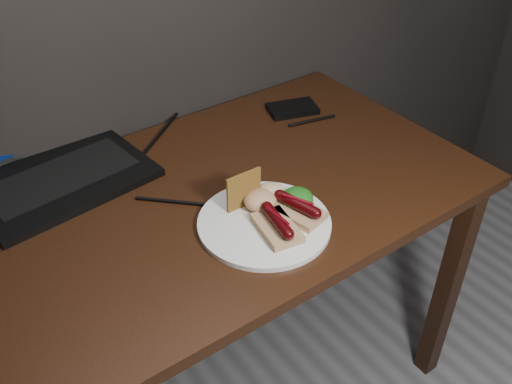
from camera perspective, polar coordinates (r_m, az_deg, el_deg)
The scene contains 11 objects.
desk at distance 1.32m, azimuth -7.22°, elevation -4.60°, with size 1.40×0.70×0.75m.
laptop at distance 1.42m, azimuth -20.27°, elevation 3.64°, with size 0.43×0.40×0.25m.
hard_drive at distance 1.61m, azimuth 3.66°, elevation 8.31°, with size 0.13×0.08×0.02m, color black.
desk_cables at distance 1.38m, azimuth -9.88°, elevation 2.04°, with size 0.96×0.41×0.01m.
plate at distance 1.20m, azimuth 0.83°, elevation -3.13°, with size 0.28×0.28×0.01m, color white.
bread_sausage_center at distance 1.17m, azimuth 2.12°, elevation -3.28°, with size 0.09×0.13×0.04m.
bread_sausage_right at distance 1.21m, azimuth 4.15°, elevation -1.65°, with size 0.10×0.13×0.04m.
crispbread at distance 1.22m, azimuth -1.23°, elevation 0.21°, with size 0.09×0.01×0.09m, color #AD7B2F.
salad_greens at distance 1.23m, azimuth 4.16°, elevation -0.62°, with size 0.07×0.07×0.04m, color #0F4E11.
salsa_mound at distance 1.22m, azimuth 0.43°, elevation -0.84°, with size 0.07×0.07×0.04m, color #9D270F.
coleslaw_mound at distance 1.25m, azimuth 1.47°, elevation -0.05°, with size 0.06×0.06×0.04m, color beige.
Camera 1 is at (-0.43, 0.49, 1.53)m, focal length 40.00 mm.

